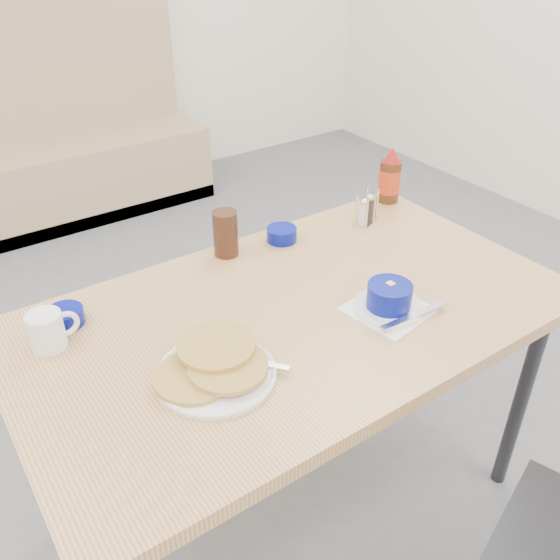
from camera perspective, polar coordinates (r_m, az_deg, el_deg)
booth_bench at (r=3.81m, az=-22.06°, el=10.68°), size 1.90×0.56×1.22m
dining_table at (r=1.54m, az=1.44°, el=-4.71°), size 1.40×0.80×0.76m
pancake_plate at (r=1.30m, az=-6.33°, el=-8.42°), size 0.28×0.26×0.05m
coffee_mug at (r=1.45m, az=-21.41°, el=-4.49°), size 0.12×0.08×0.09m
grits_setting at (r=1.50m, az=10.47°, el=-1.87°), size 0.23×0.21×0.08m
creamer_bowl at (r=1.53m, az=-19.94°, el=-3.33°), size 0.09×0.09×0.04m
butter_bowl at (r=1.80m, az=0.16°, el=4.42°), size 0.09×0.09×0.04m
amber_tumbler at (r=1.71m, az=-5.26°, el=4.49°), size 0.08×0.08×0.14m
condiment_caddy at (r=1.92m, az=8.29°, el=6.54°), size 0.10×0.08×0.11m
syrup_bottle at (r=2.06m, az=10.51°, el=9.61°), size 0.07×0.07×0.19m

